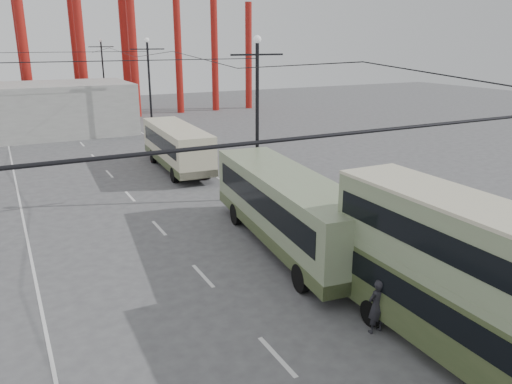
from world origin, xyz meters
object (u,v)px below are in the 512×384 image
double_decker_bus (464,275)px  single_decker_cream (177,146)px  single_decker_green (288,207)px  pedestrian (377,306)px

double_decker_bus → single_decker_cream: size_ratio=0.88×
single_decker_cream → single_decker_green: bearing=-87.7°
pedestrian → double_decker_bus: bearing=114.8°
double_decker_bus → single_decker_cream: (0.13, 25.44, -0.93)m
single_decker_green → single_decker_cream: bearing=95.8°
single_decker_green → pedestrian: (-1.03, -7.29, -0.99)m
double_decker_bus → pedestrian: double_decker_bus is taller
double_decker_bus → single_decker_green: double_decker_bus is taller
single_decker_green → pedestrian: size_ratio=6.61×
single_decker_green → single_decker_cream: single_decker_green is taller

